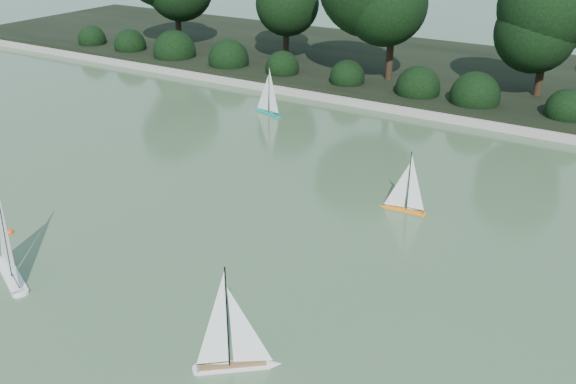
% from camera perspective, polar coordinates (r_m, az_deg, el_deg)
% --- Properties ---
extents(ground, '(80.00, 80.00, 0.00)m').
position_cam_1_polar(ground, '(8.78, -1.75, -10.32)').
color(ground, '#33462A').
rests_on(ground, ground).
extents(pond_coping, '(40.00, 0.35, 0.18)m').
position_cam_1_polar(pond_coping, '(16.28, 15.92, 6.07)').
color(pond_coping, gray).
rests_on(pond_coping, ground).
extents(far_bank, '(40.00, 8.00, 0.30)m').
position_cam_1_polar(far_bank, '(20.01, 19.31, 9.22)').
color(far_bank, black).
rests_on(far_bank, ground).
extents(tree_line, '(26.31, 3.93, 4.39)m').
position_cam_1_polar(tree_line, '(17.80, 23.17, 15.10)').
color(tree_line, black).
rests_on(tree_line, ground).
extents(shrub_hedge, '(29.10, 1.10, 1.10)m').
position_cam_1_polar(shrub_hedge, '(17.01, 16.95, 8.01)').
color(shrub_hedge, black).
rests_on(shrub_hedge, ground).
extents(sailboat_white_a, '(1.32, 0.74, 1.87)m').
position_cam_1_polar(sailboat_white_a, '(10.20, -23.75, -5.31)').
color(sailboat_white_a, white).
rests_on(sailboat_white_a, ground).
extents(sailboat_white_b, '(0.91, 0.78, 1.45)m').
position_cam_1_polar(sailboat_white_b, '(7.72, -4.36, -14.00)').
color(sailboat_white_b, silver).
rests_on(sailboat_white_b, ground).
extents(sailboat_orange, '(0.87, 0.20, 1.19)m').
position_cam_1_polar(sailboat_orange, '(11.45, 10.05, -0.76)').
color(sailboat_orange, orange).
rests_on(sailboat_orange, ground).
extents(sailboat_teal, '(0.98, 0.41, 1.35)m').
position_cam_1_polar(sailboat_teal, '(16.52, -1.95, 7.73)').
color(sailboat_teal, '#0D867A').
rests_on(sailboat_teal, ground).
extents(race_buoy, '(0.13, 0.13, 0.13)m').
position_cam_1_polar(race_buoy, '(11.56, -23.49, -3.34)').
color(race_buoy, '#F43A0C').
rests_on(race_buoy, ground).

